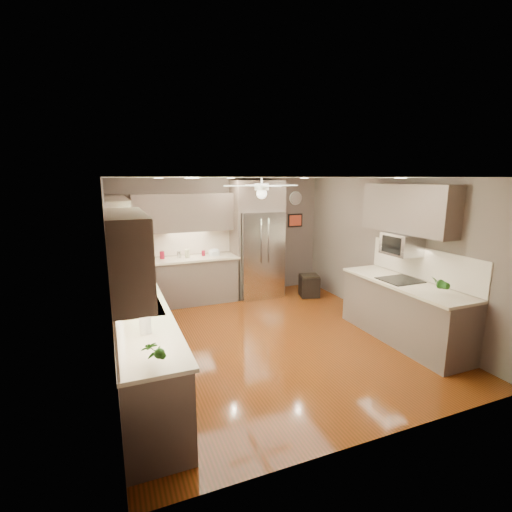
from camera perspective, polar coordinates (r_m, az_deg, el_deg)
floor at (r=6.01m, az=1.95°, el=-12.61°), size 5.00×5.00×0.00m
ceiling at (r=5.47m, az=2.13°, el=11.97°), size 5.00×5.00×0.00m
wall_back at (r=7.92m, az=-5.35°, el=2.81°), size 4.50×0.00×4.50m
wall_front at (r=3.57m, az=18.79°, el=-9.12°), size 4.50×0.00×4.50m
wall_left at (r=5.15m, az=-21.54°, el=-2.92°), size 0.00×5.00×5.00m
wall_right at (r=6.82m, az=19.57°, el=0.71°), size 0.00×5.00×5.00m
canister_a at (r=7.46m, az=-14.25°, el=0.14°), size 0.11×0.11×0.15m
canister_b at (r=7.51m, az=-11.76°, el=0.25°), size 0.10×0.10×0.12m
canister_c at (r=7.48m, az=-10.55°, el=0.42°), size 0.10×0.10×0.16m
canister_d at (r=7.61m, az=-8.10°, el=0.46°), size 0.09×0.09×0.11m
soap_bottle at (r=4.98m, az=-19.32°, el=-5.70°), size 0.11×0.11×0.21m
potted_plant_left at (r=3.29m, az=-15.59°, el=-13.86°), size 0.18×0.15×0.29m
potted_plant_right at (r=5.63m, az=26.39°, el=-3.80°), size 0.17×0.13×0.30m
bowl at (r=7.58m, az=-6.38°, el=0.22°), size 0.25×0.25×0.06m
left_run at (r=5.53m, az=-17.85°, el=-10.00°), size 0.65×4.70×1.45m
back_run at (r=7.62m, az=-9.83°, el=-3.56°), size 1.85×0.65×1.45m
uppers at (r=5.93m, az=-7.34°, el=5.79°), size 4.50×4.70×0.95m
window at (r=4.59m, az=-21.36°, el=-0.77°), size 0.05×1.12×0.92m
sink at (r=4.78m, az=-17.28°, el=-8.05°), size 0.50×0.70×0.32m
refrigerator at (r=7.84m, az=0.29°, el=2.32°), size 1.06×0.75×2.45m
right_run at (r=6.24m, az=21.71°, el=-7.75°), size 0.70×2.20×1.45m
microwave at (r=6.24m, az=21.49°, el=1.72°), size 0.43×0.55×0.34m
ceiling_fan at (r=5.75m, az=0.88°, el=10.30°), size 1.18×1.18×0.32m
recessed_lights at (r=5.82m, az=0.12°, el=11.91°), size 2.84×3.14×0.01m
wall_clock at (r=8.48m, az=6.11°, el=8.83°), size 0.30×0.03×0.30m
framed_print at (r=8.52m, az=6.05°, el=5.47°), size 0.36×0.03×0.30m
stool at (r=8.03m, az=8.18°, el=-4.53°), size 0.47×0.47×0.47m
paper_towel at (r=3.97m, az=-16.71°, el=-9.44°), size 0.12×0.12×0.30m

